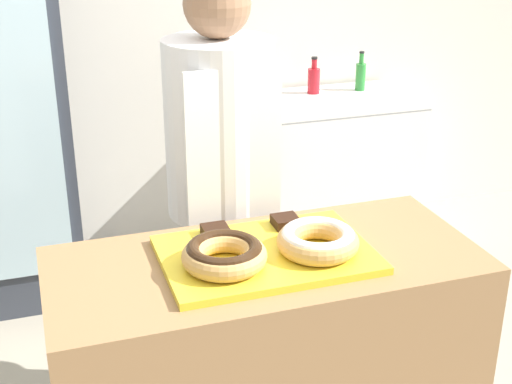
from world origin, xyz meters
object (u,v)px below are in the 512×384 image
at_px(donut_light_glaze, 318,240).
at_px(chest_freezer, 330,172).
at_px(bottle_green, 361,75).
at_px(bottle_red, 314,79).
at_px(serving_tray, 266,255).
at_px(brownie_back_left, 215,231).
at_px(beverage_fridge, 1,110).
at_px(donut_chocolate_glaze, 224,254).
at_px(brownie_back_right, 286,221).
at_px(baker_person, 221,191).

bearing_deg(donut_light_glaze, chest_freezer, 64.56).
relative_size(bottle_green, bottle_red, 1.08).
height_order(serving_tray, brownie_back_left, brownie_back_left).
relative_size(beverage_fridge, chest_freezer, 2.21).
bearing_deg(donut_light_glaze, beverage_fridge, 116.81).
relative_size(donut_chocolate_glaze, donut_light_glaze, 1.00).
bearing_deg(brownie_back_right, bottle_red, 64.66).
relative_size(brownie_back_right, chest_freezer, 0.09).
height_order(donut_chocolate_glaze, brownie_back_left, donut_chocolate_glaze).
xyz_separation_m(donut_light_glaze, chest_freezer, (0.86, 1.81, -0.55)).
xyz_separation_m(serving_tray, bottle_red, (0.95, 1.91, 0.03)).
bearing_deg(bottle_red, donut_chocolate_glaze, -119.29).
height_order(baker_person, beverage_fridge, beverage_fridge).
bearing_deg(brownie_back_right, donut_light_glaze, -82.06).
bearing_deg(chest_freezer, baker_person, -129.47).
height_order(beverage_fridge, bottle_green, beverage_fridge).
distance_m(donut_light_glaze, chest_freezer, 2.08).
bearing_deg(beverage_fridge, donut_chocolate_glaze, -71.12).
relative_size(brownie_back_left, baker_person, 0.05).
bearing_deg(chest_freezer, brownie_back_left, -125.03).
bearing_deg(brownie_back_right, serving_tray, -128.36).
xyz_separation_m(donut_chocolate_glaze, brownie_back_left, (0.03, 0.20, -0.02)).
distance_m(beverage_fridge, bottle_green, 2.01).
bearing_deg(donut_light_glaze, donut_chocolate_glaze, 180.00).
xyz_separation_m(brownie_back_left, baker_person, (0.13, 0.40, -0.04)).
distance_m(donut_light_glaze, brownie_back_right, 0.20).
distance_m(brownie_back_left, bottle_red, 2.06).
bearing_deg(baker_person, donut_chocolate_glaze, -104.86).
xyz_separation_m(brownie_back_left, beverage_fridge, (-0.64, 1.60, 0.02)).
bearing_deg(brownie_back_left, baker_person, 71.79).
xyz_separation_m(donut_chocolate_glaze, beverage_fridge, (-0.62, 1.80, -0.01)).
bearing_deg(beverage_fridge, chest_freezer, 0.21).
xyz_separation_m(serving_tray, brownie_back_left, (-0.12, 0.15, 0.03)).
height_order(donut_light_glaze, chest_freezer, donut_light_glaze).
distance_m(brownie_back_left, chest_freezer, 2.03).
bearing_deg(donut_light_glaze, bottle_red, 67.68).
bearing_deg(brownie_back_left, bottle_red, 58.65).
bearing_deg(donut_chocolate_glaze, beverage_fridge, 108.88).
xyz_separation_m(baker_person, bottle_red, (0.94, 1.36, 0.04)).
bearing_deg(serving_tray, brownie_back_right, 51.64).
relative_size(donut_chocolate_glaze, beverage_fridge, 0.13).
xyz_separation_m(donut_chocolate_glaze, bottle_green, (1.39, 1.94, -0.01)).
bearing_deg(brownie_back_left, donut_chocolate_glaze, -97.94).
height_order(brownie_back_left, bottle_red, bottle_red).
distance_m(chest_freezer, bottle_red, 0.55).
distance_m(brownie_back_left, beverage_fridge, 1.73).
bearing_deg(bottle_red, baker_person, -124.66).
height_order(serving_tray, brownie_back_right, brownie_back_right).
height_order(brownie_back_left, chest_freezer, brownie_back_left).
height_order(serving_tray, chest_freezer, serving_tray).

